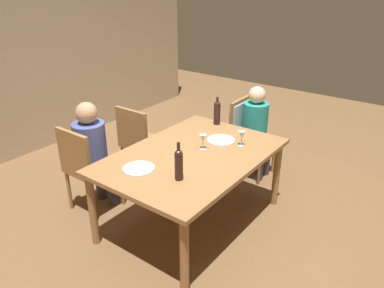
{
  "coord_description": "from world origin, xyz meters",
  "views": [
    {
      "loc": [
        -2.46,
        -1.83,
        2.25
      ],
      "look_at": [
        0.0,
        0.0,
        0.85
      ],
      "focal_mm": 34.91,
      "sensor_mm": 36.0,
      "label": 1
    }
  ],
  "objects_px": {
    "chair_right_end": "(245,126)",
    "wine_glass_centre": "(242,135)",
    "dining_table": "(192,161)",
    "wine_bottle_dark_red": "(179,164)",
    "dinner_plate_guest_left": "(139,168)",
    "chair_far_right": "(140,139)",
    "person_man_bearded": "(257,125)",
    "wine_bottle_tall_green": "(217,112)",
    "dinner_plate_host": "(221,140)",
    "person_woman_host": "(93,149)",
    "chair_far_left": "(85,164)",
    "wine_glass_near_left": "(203,139)"
  },
  "relations": [
    {
      "from": "person_woman_host",
      "to": "wine_bottle_dark_red",
      "type": "bearing_deg",
      "value": -3.68
    },
    {
      "from": "dining_table",
      "to": "wine_bottle_dark_red",
      "type": "xyz_separation_m",
      "value": [
        -0.43,
        -0.19,
        0.22
      ]
    },
    {
      "from": "wine_bottle_tall_green",
      "to": "dinner_plate_host",
      "type": "xyz_separation_m",
      "value": [
        -0.35,
        -0.28,
        -0.13
      ]
    },
    {
      "from": "person_woman_host",
      "to": "chair_far_left",
      "type": "bearing_deg",
      "value": -90.0
    },
    {
      "from": "chair_right_end",
      "to": "wine_glass_centre",
      "type": "xyz_separation_m",
      "value": [
        -0.8,
        -0.39,
        0.26
      ]
    },
    {
      "from": "wine_glass_near_left",
      "to": "dinner_plate_guest_left",
      "type": "xyz_separation_m",
      "value": [
        -0.65,
        0.21,
        -0.1
      ]
    },
    {
      "from": "chair_right_end",
      "to": "wine_glass_near_left",
      "type": "height_order",
      "value": "chair_right_end"
    },
    {
      "from": "chair_far_left",
      "to": "dinner_plate_guest_left",
      "type": "relative_size",
      "value": 3.41
    },
    {
      "from": "chair_far_right",
      "to": "wine_bottle_tall_green",
      "type": "bearing_deg",
      "value": 32.47
    },
    {
      "from": "dinner_plate_guest_left",
      "to": "chair_right_end",
      "type": "bearing_deg",
      "value": -2.02
    },
    {
      "from": "wine_bottle_dark_red",
      "to": "dinner_plate_guest_left",
      "type": "distance_m",
      "value": 0.41
    },
    {
      "from": "dining_table",
      "to": "chair_far_right",
      "type": "distance_m",
      "value": 1.02
    },
    {
      "from": "chair_far_left",
      "to": "wine_bottle_tall_green",
      "type": "height_order",
      "value": "wine_bottle_tall_green"
    },
    {
      "from": "chair_far_left",
      "to": "dinner_plate_host",
      "type": "height_order",
      "value": "chair_far_left"
    },
    {
      "from": "wine_glass_centre",
      "to": "dinner_plate_guest_left",
      "type": "height_order",
      "value": "wine_glass_centre"
    },
    {
      "from": "wine_glass_near_left",
      "to": "chair_far_right",
      "type": "bearing_deg",
      "value": 81.14
    },
    {
      "from": "person_man_bearded",
      "to": "dinner_plate_guest_left",
      "type": "distance_m",
      "value": 1.75
    },
    {
      "from": "person_woman_host",
      "to": "wine_glass_near_left",
      "type": "distance_m",
      "value": 1.12
    },
    {
      "from": "wine_glass_centre",
      "to": "chair_far_left",
      "type": "bearing_deg",
      "value": 126.06
    },
    {
      "from": "chair_far_left",
      "to": "dining_table",
      "type": "bearing_deg",
      "value": 26.04
    },
    {
      "from": "person_woman_host",
      "to": "wine_bottle_dark_red",
      "type": "distance_m",
      "value": 1.18
    },
    {
      "from": "chair_far_right",
      "to": "person_man_bearded",
      "type": "relative_size",
      "value": 0.84
    },
    {
      "from": "chair_right_end",
      "to": "wine_glass_centre",
      "type": "relative_size",
      "value": 6.17
    },
    {
      "from": "dinner_plate_host",
      "to": "wine_bottle_tall_green",
      "type": "bearing_deg",
      "value": 38.46
    },
    {
      "from": "dining_table",
      "to": "dinner_plate_guest_left",
      "type": "relative_size",
      "value": 6.3
    },
    {
      "from": "chair_right_end",
      "to": "person_man_bearded",
      "type": "relative_size",
      "value": 0.84
    },
    {
      "from": "wine_glass_near_left",
      "to": "dinner_plate_guest_left",
      "type": "height_order",
      "value": "wine_glass_near_left"
    },
    {
      "from": "person_woman_host",
      "to": "dinner_plate_host",
      "type": "xyz_separation_m",
      "value": [
        0.77,
        -1.01,
        0.09
      ]
    },
    {
      "from": "chair_far_right",
      "to": "person_woman_host",
      "type": "xyz_separation_m",
      "value": [
        -0.65,
        0.0,
        0.13
      ]
    },
    {
      "from": "wine_bottle_tall_green",
      "to": "person_man_bearded",
      "type": "bearing_deg",
      "value": -28.51
    },
    {
      "from": "chair_far_right",
      "to": "wine_bottle_dark_red",
      "type": "distance_m",
      "value": 1.41
    },
    {
      "from": "chair_far_left",
      "to": "person_man_bearded",
      "type": "bearing_deg",
      "value": 59.86
    },
    {
      "from": "person_woman_host",
      "to": "person_man_bearded",
      "type": "distance_m",
      "value": 1.87
    },
    {
      "from": "chair_right_end",
      "to": "wine_glass_near_left",
      "type": "bearing_deg",
      "value": 7.62
    },
    {
      "from": "dining_table",
      "to": "person_man_bearded",
      "type": "xyz_separation_m",
      "value": [
        1.23,
        -0.03,
        -0.03
      ]
    },
    {
      "from": "wine_bottle_tall_green",
      "to": "dinner_plate_host",
      "type": "distance_m",
      "value": 0.47
    },
    {
      "from": "wine_bottle_dark_red",
      "to": "wine_glass_near_left",
      "type": "distance_m",
      "value": 0.6
    },
    {
      "from": "wine_bottle_tall_green",
      "to": "dinner_plate_guest_left",
      "type": "relative_size",
      "value": 1.14
    },
    {
      "from": "chair_right_end",
      "to": "chair_far_left",
      "type": "bearing_deg",
      "value": -26.23
    },
    {
      "from": "chair_far_left",
      "to": "chair_right_end",
      "type": "bearing_deg",
      "value": 63.77
    },
    {
      "from": "dinner_plate_host",
      "to": "dinner_plate_guest_left",
      "type": "bearing_deg",
      "value": 165.44
    },
    {
      "from": "wine_bottle_tall_green",
      "to": "chair_far_left",
      "type": "bearing_deg",
      "value": 149.25
    },
    {
      "from": "wine_bottle_dark_red",
      "to": "wine_glass_near_left",
      "type": "height_order",
      "value": "wine_bottle_dark_red"
    },
    {
      "from": "dinner_plate_host",
      "to": "wine_bottle_dark_red",
      "type": "bearing_deg",
      "value": -170.62
    },
    {
      "from": "wine_bottle_tall_green",
      "to": "wine_glass_near_left",
      "type": "bearing_deg",
      "value": -157.97
    },
    {
      "from": "dinner_plate_host",
      "to": "chair_right_end",
      "type": "bearing_deg",
      "value": 12.06
    },
    {
      "from": "chair_right_end",
      "to": "chair_far_right",
      "type": "bearing_deg",
      "value": -41.87
    },
    {
      "from": "chair_far_right",
      "to": "dinner_plate_guest_left",
      "type": "bearing_deg",
      "value": -45.8
    },
    {
      "from": "dinner_plate_guest_left",
      "to": "wine_glass_centre",
      "type": "bearing_deg",
      "value": -26.05
    },
    {
      "from": "wine_bottle_dark_red",
      "to": "chair_right_end",
      "type": "bearing_deg",
      "value": 10.71
    }
  ]
}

